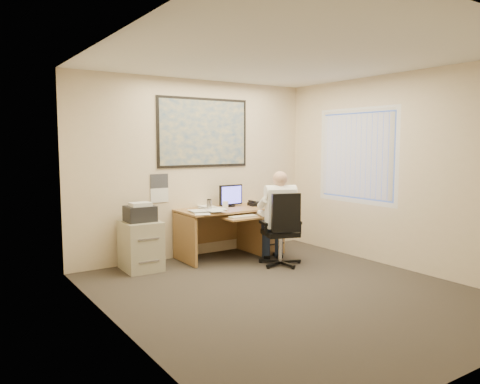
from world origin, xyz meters
TOP-DOWN VIEW (x-y plane):
  - room_shell at (0.00, 0.00)m, footprint 4.00×4.50m
  - desk at (0.72, 1.90)m, footprint 1.60×0.97m
  - world_map at (0.14, 2.23)m, footprint 1.56×0.03m
  - wall_calendar at (-0.61, 2.24)m, footprint 0.28×0.01m
  - window_blinds at (1.97, 0.80)m, footprint 0.06×1.40m
  - filing_cabinet at (-1.05, 1.91)m, footprint 0.50×0.59m
  - office_chair at (0.73, 1.00)m, footprint 0.79×0.79m
  - person at (0.71, 1.08)m, footprint 0.82×0.95m

SIDE VIEW (x-z plane):
  - office_chair at x=0.73m, z-range -0.22..0.83m
  - filing_cabinet at x=-1.05m, z-range -0.07..0.87m
  - desk at x=0.72m, z-range -0.10..0.98m
  - person at x=0.71m, z-range 0.00..1.34m
  - wall_calendar at x=-0.61m, z-range 0.87..1.29m
  - room_shell at x=0.00m, z-range 0.00..2.70m
  - window_blinds at x=1.97m, z-range 0.90..2.20m
  - world_map at x=0.14m, z-range 1.37..2.43m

